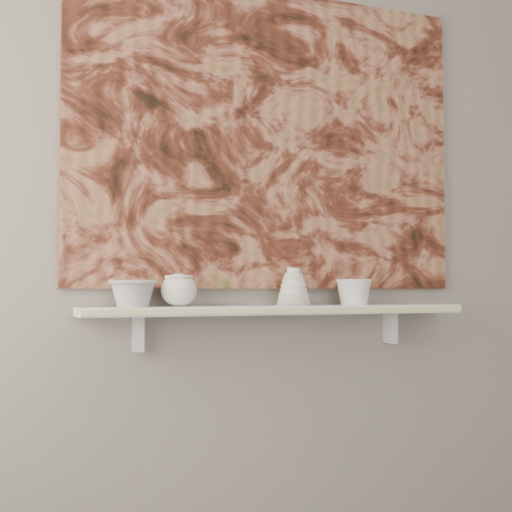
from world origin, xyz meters
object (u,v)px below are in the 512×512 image
painting (271,138)px  bowl_white (354,292)px  shelf (280,310)px  bell_vessel (294,287)px  bowl_grey (133,293)px  cup_cream (179,290)px

painting → bowl_white: size_ratio=11.34×
shelf → painting: (0.00, 0.08, 0.62)m
bell_vessel → bowl_white: bearing=0.0°
bowl_grey → bowl_white: bowl_white is taller
cup_cream → shelf: bearing=0.0°
shelf → bell_vessel: (0.05, 0.00, 0.08)m
painting → bowl_grey: bearing=-171.2°
bowl_white → bell_vessel: bearing=180.0°
bowl_grey → cup_cream: cup_cream is taller
painting → cup_cream: size_ratio=12.57×
cup_cream → bowl_grey: bearing=180.0°
cup_cream → bowl_white: (0.66, 0.00, -0.01)m
shelf → bowl_grey: size_ratio=8.83×
shelf → bowl_grey: (-0.52, 0.00, 0.06)m
painting → bowl_grey: painting is taller
shelf → bowl_grey: bowl_grey is taller
bowl_grey → bell_vessel: bearing=0.0°
shelf → bowl_white: (0.29, 0.00, 0.06)m
shelf → painting: 0.63m
bowl_grey → bell_vessel: bell_vessel is taller
painting → shelf: bearing=-90.0°
painting → bell_vessel: painting is taller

